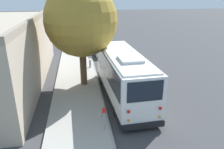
# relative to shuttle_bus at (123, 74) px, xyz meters

# --- Properties ---
(ground_plane) EXTENTS (160.00, 160.00, 0.00)m
(ground_plane) POSITION_rel_shuttle_bus_xyz_m (0.21, 0.08, -1.82)
(ground_plane) COLOR #3D3D3F
(sidewalk_slab) EXTENTS (80.00, 3.41, 0.15)m
(sidewalk_slab) POSITION_rel_shuttle_bus_xyz_m (0.21, 3.32, -1.75)
(sidewalk_slab) COLOR #A3A099
(sidewalk_slab) RESTS_ON ground
(curb_strip) EXTENTS (80.00, 0.14, 0.15)m
(curb_strip) POSITION_rel_shuttle_bus_xyz_m (0.21, 1.55, -1.75)
(curb_strip) COLOR gray
(curb_strip) RESTS_ON ground
(shuttle_bus) EXTENTS (8.90, 3.01, 3.42)m
(shuttle_bus) POSITION_rel_shuttle_bus_xyz_m (0.00, 0.00, 0.00)
(shuttle_bus) COLOR white
(shuttle_bus) RESTS_ON ground
(parked_sedan_white) EXTENTS (4.71, 2.09, 1.33)m
(parked_sedan_white) POSITION_rel_shuttle_bus_xyz_m (11.83, 0.32, -1.20)
(parked_sedan_white) COLOR silver
(parked_sedan_white) RESTS_ON ground
(parked_sedan_silver) EXTENTS (4.36, 1.72, 1.32)m
(parked_sedan_silver) POSITION_rel_shuttle_bus_xyz_m (18.27, 0.46, -1.21)
(parked_sedan_silver) COLOR #A8AAAF
(parked_sedan_silver) RESTS_ON ground
(street_tree) EXTENTS (5.40, 5.40, 8.57)m
(street_tree) POSITION_rel_shuttle_bus_xyz_m (2.71, 2.70, 3.75)
(street_tree) COLOR brown
(street_tree) RESTS_ON sidewalk_slab
(sign_post_near) EXTENTS (0.06, 0.22, 1.34)m
(sign_post_near) POSITION_rel_shuttle_bus_xyz_m (-3.97, 1.86, -0.98)
(sign_post_near) COLOR gray
(sign_post_near) RESTS_ON sidewalk_slab
(sign_post_far) EXTENTS (0.06, 0.06, 1.13)m
(sign_post_far) POSITION_rel_shuttle_bus_xyz_m (-2.70, 1.86, -1.11)
(sign_post_far) COLOR gray
(sign_post_far) RESTS_ON sidewalk_slab
(fire_hydrant) EXTENTS (0.22, 0.22, 0.81)m
(fire_hydrant) POSITION_rel_shuttle_bus_xyz_m (6.63, 1.94, -1.27)
(fire_hydrant) COLOR #99999E
(fire_hydrant) RESTS_ON sidewalk_slab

